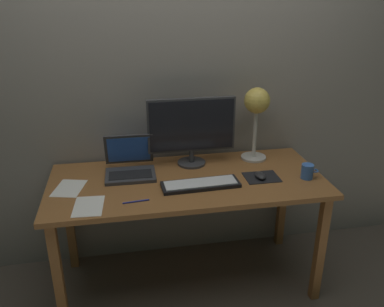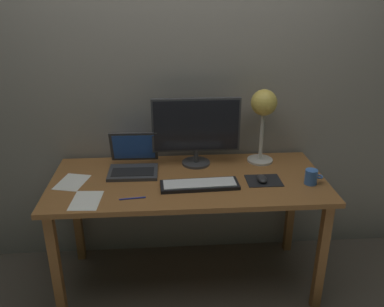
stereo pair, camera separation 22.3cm
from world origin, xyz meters
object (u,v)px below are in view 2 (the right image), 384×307
(monitor, at_px, (196,128))
(coffee_mug, at_px, (311,177))
(keyboard_main, at_px, (200,185))
(pen, at_px, (132,198))
(desk_lamp, at_px, (264,109))
(laptop, at_px, (134,160))
(mouse, at_px, (262,179))

(monitor, distance_m, coffee_mug, 0.74)
(keyboard_main, bearing_deg, pen, -162.39)
(keyboard_main, height_order, desk_lamp, desk_lamp)
(laptop, bearing_deg, desk_lamp, 4.85)
(desk_lamp, relative_size, mouse, 4.89)
(desk_lamp, bearing_deg, monitor, -178.03)
(keyboard_main, height_order, laptop, laptop)
(laptop, relative_size, coffee_mug, 2.83)
(laptop, bearing_deg, mouse, -16.85)
(laptop, bearing_deg, coffee_mug, -14.78)
(keyboard_main, distance_m, coffee_mug, 0.64)
(coffee_mug, bearing_deg, laptop, 165.22)
(laptop, xyz_separation_m, mouse, (0.75, -0.23, -0.04))
(keyboard_main, height_order, pen, keyboard_main)
(laptop, relative_size, pen, 2.12)
(desk_lamp, relative_size, pen, 3.35)
(laptop, distance_m, coffee_mug, 1.05)
(monitor, relative_size, desk_lamp, 1.15)
(monitor, bearing_deg, desk_lamp, 1.97)
(keyboard_main, xyz_separation_m, coffee_mug, (0.64, -0.01, 0.03))
(desk_lamp, bearing_deg, mouse, -100.79)
(keyboard_main, bearing_deg, coffee_mug, -0.88)
(monitor, xyz_separation_m, desk_lamp, (0.41, 0.01, 0.11))
(keyboard_main, xyz_separation_m, laptop, (-0.38, 0.26, 0.05))
(laptop, bearing_deg, keyboard_main, -34.09)
(monitor, height_order, laptop, monitor)
(monitor, height_order, coffee_mug, monitor)
(laptop, bearing_deg, pen, -87.78)
(monitor, xyz_separation_m, coffee_mug, (0.63, -0.32, -0.20))
(monitor, xyz_separation_m, keyboard_main, (-0.00, -0.31, -0.23))
(mouse, relative_size, pen, 0.69)
(desk_lamp, height_order, mouse, desk_lamp)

